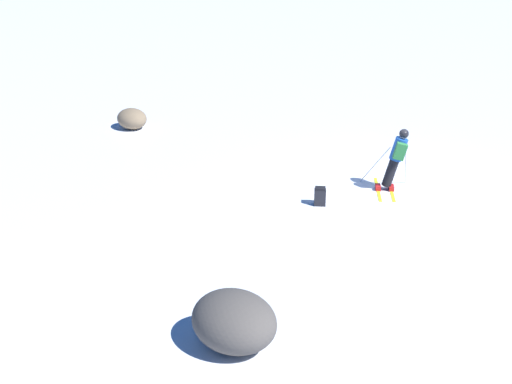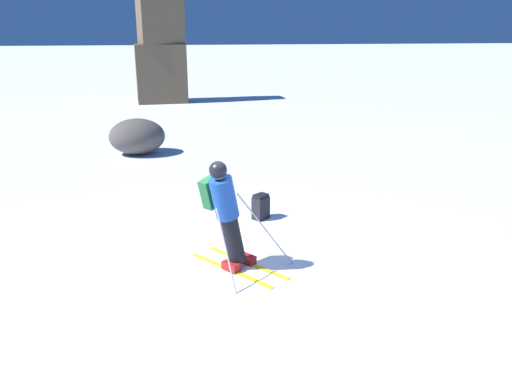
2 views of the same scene
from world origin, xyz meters
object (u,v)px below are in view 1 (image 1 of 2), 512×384
at_px(skier, 396,157).
at_px(exposed_boulder_0, 132,119).
at_px(exposed_boulder_1, 234,321).
at_px(spare_backpack, 320,196).

bearing_deg(skier, exposed_boulder_0, -30.00).
relative_size(exposed_boulder_0, exposed_boulder_1, 0.67).
distance_m(spare_backpack, exposed_boulder_0, 8.69).
bearing_deg(exposed_boulder_0, skier, -175.99).
relative_size(skier, exposed_boulder_0, 1.64).
relative_size(skier, exposed_boulder_1, 1.10).
height_order(skier, exposed_boulder_1, skier).
bearing_deg(exposed_boulder_0, exposed_boulder_1, 145.02).
distance_m(skier, exposed_boulder_1, 8.30).
xyz_separation_m(skier, spare_backpack, (1.06, 2.06, -0.74)).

